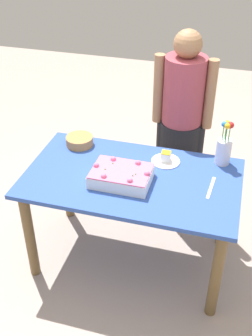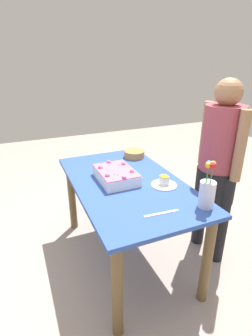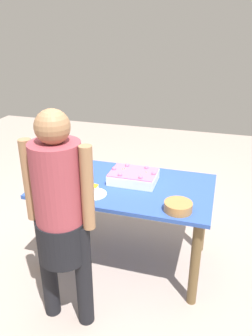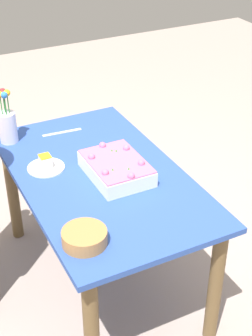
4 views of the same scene
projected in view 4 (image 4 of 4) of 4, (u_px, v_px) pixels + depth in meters
ground_plane at (103, 279)px, 3.01m from camera, size 8.00×8.00×0.00m
dining_table at (100, 194)px, 2.69m from camera, size 1.38×0.80×0.73m
sheet_cake at (116, 168)px, 2.59m from camera, size 0.37×0.27×0.11m
serving_plate_with_slice at (46, 165)px, 2.66m from camera, size 0.19×0.19×0.08m
cake_knife at (62, 132)px, 3.00m from camera, size 0.04×0.23×0.00m
flower_vase at (7, 123)px, 2.85m from camera, size 0.10×0.10×0.31m
fruit_bowl at (84, 237)px, 2.15m from camera, size 0.19×0.19×0.06m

